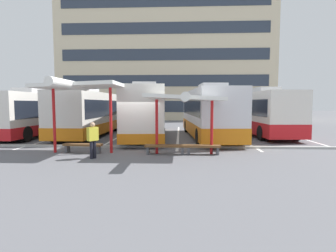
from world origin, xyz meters
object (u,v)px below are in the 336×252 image
waiting_shelter_1 (184,99)px  coach_bus_1 (91,114)px  bench_0 (83,146)px  waiting_passenger_0 (93,138)px  waiting_shelter_0 (79,87)px  bench_2 (203,147)px  bench_1 (165,147)px  coach_bus_4 (258,113)px  coach_bus_3 (209,114)px  coach_bus_2 (146,112)px  coach_bus_0 (42,114)px

waiting_shelter_1 → coach_bus_1: bearing=133.3°
bench_0 → waiting_passenger_0: bearing=-54.5°
coach_bus_1 → waiting_shelter_0: (2.00, -7.35, 1.52)m
bench_0 → bench_2: bearing=-1.5°
bench_1 → waiting_shelter_1: bearing=-8.4°
coach_bus_1 → coach_bus_4: (12.99, 1.70, -0.00)m
coach_bus_3 → waiting_passenger_0: size_ratio=6.57×
coach_bus_2 → waiting_shelter_0: size_ratio=2.44×
coach_bus_2 → coach_bus_4: size_ratio=1.03×
coach_bus_0 → waiting_passenger_0: 11.19m
waiting_shelter_0 → waiting_shelter_1: (4.97, -0.05, -0.55)m
bench_1 → coach_bus_4: bearing=52.3°
coach_bus_1 → waiting_shelter_1: coach_bus_1 is taller
coach_bus_3 → coach_bus_0: bearing=174.2°
bench_1 → waiting_passenger_0: (-3.11, -1.18, 0.58)m
coach_bus_2 → bench_1: bearing=-75.4°
waiting_shelter_0 → bench_2: (5.87, 0.08, -2.84)m
coach_bus_0 → bench_1: size_ratio=5.72×
waiting_passenger_0 → coach_bus_3: bearing=52.2°
coach_bus_1 → bench_2: bearing=-42.7°
bench_1 → bench_2: same height
coach_bus_4 → coach_bus_3: bearing=-147.9°
waiting_shelter_0 → waiting_passenger_0: (0.95, -1.10, -2.26)m
coach_bus_0 → waiting_shelter_1: coach_bus_0 is taller
coach_bus_2 → coach_bus_4: (8.70, 2.13, -0.17)m
coach_bus_0 → bench_1: 12.64m
waiting_shelter_0 → waiting_passenger_0: 2.68m
bench_0 → bench_1: (4.07, -0.15, 0.00)m
coach_bus_0 → coach_bus_2: 8.27m
coach_bus_1 → bench_0: coach_bus_1 is taller
coach_bus_4 → bench_0: (-10.99, -8.82, -1.31)m
coach_bus_4 → bench_1: size_ratio=5.74×
waiting_shelter_0 → waiting_passenger_0: bearing=-49.0°
waiting_shelter_1 → waiting_passenger_0: waiting_shelter_1 is taller
waiting_shelter_1 → bench_2: bearing=8.1°
coach_bus_1 → waiting_shelter_0: bearing=-74.8°
bench_2 → bench_0: bearing=178.5°
bench_1 → waiting_shelter_0: bearing=-178.8°
waiting_passenger_0 → coach_bus_1: bearing=109.3°
coach_bus_3 → waiting_shelter_0: 9.44m
bench_1 → waiting_passenger_0: size_ratio=1.22×
bench_1 → coach_bus_3: bearing=66.8°
bench_0 → waiting_shelter_1: 5.47m
bench_1 → bench_2: (1.80, -0.00, -0.01)m
waiting_shelter_1 → waiting_passenger_0: bearing=-165.3°
bench_2 → waiting_passenger_0: waiting_passenger_0 is taller
coach_bus_3 → bench_0: 9.26m
waiting_shelter_0 → bench_2: 6.52m
waiting_passenger_0 → coach_bus_0: bearing=128.1°
bench_1 → bench_0: bearing=177.9°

